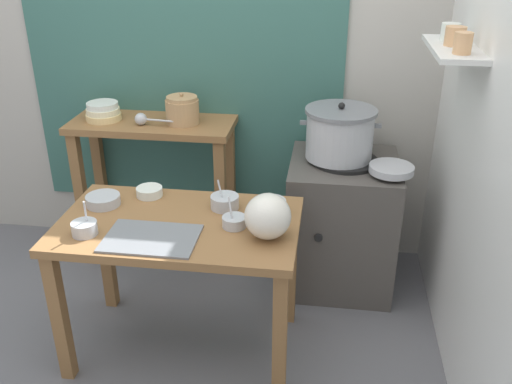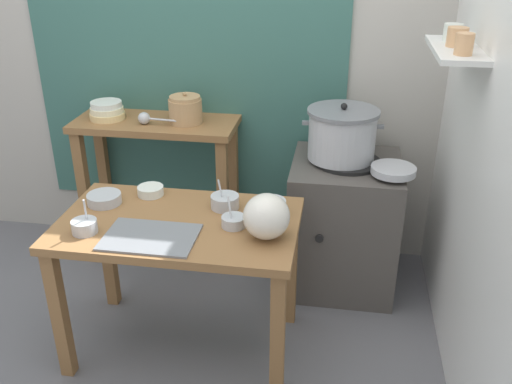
# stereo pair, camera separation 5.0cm
# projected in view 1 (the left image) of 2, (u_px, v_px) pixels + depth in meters

# --- Properties ---
(ground_plane) EXTENTS (9.00, 9.00, 0.00)m
(ground_plane) POSITION_uv_depth(u_px,v_px,m) (173.00, 342.00, 2.88)
(ground_plane) COLOR slate
(wall_back) EXTENTS (4.40, 0.12, 2.60)m
(wall_back) POSITION_uv_depth(u_px,v_px,m) (223.00, 44.00, 3.28)
(wall_back) COLOR #B2ADA3
(wall_back) RESTS_ON ground
(wall_right) EXTENTS (0.30, 3.20, 2.60)m
(wall_right) POSITION_uv_depth(u_px,v_px,m) (494.00, 96.00, 2.32)
(wall_right) COLOR white
(wall_right) RESTS_ON ground
(prep_table) EXTENTS (1.10, 0.66, 0.72)m
(prep_table) POSITION_uv_depth(u_px,v_px,m) (180.00, 242.00, 2.60)
(prep_table) COLOR olive
(prep_table) RESTS_ON ground
(back_shelf_table) EXTENTS (0.96, 0.40, 0.90)m
(back_shelf_table) POSITION_uv_depth(u_px,v_px,m) (155.00, 157.00, 3.36)
(back_shelf_table) COLOR olive
(back_shelf_table) RESTS_ON ground
(stove_block) EXTENTS (0.60, 0.61, 0.78)m
(stove_block) POSITION_uv_depth(u_px,v_px,m) (341.00, 222.00, 3.23)
(stove_block) COLOR #4C4742
(stove_block) RESTS_ON ground
(steamer_pot) EXTENTS (0.43, 0.39, 0.31)m
(steamer_pot) POSITION_uv_depth(u_px,v_px,m) (340.00, 133.00, 3.02)
(steamer_pot) COLOR #B7BABF
(steamer_pot) RESTS_ON stove_block
(clay_pot) EXTENTS (0.19, 0.19, 0.18)m
(clay_pot) POSITION_uv_depth(u_px,v_px,m) (182.00, 110.00, 3.21)
(clay_pot) COLOR tan
(clay_pot) RESTS_ON back_shelf_table
(bowl_stack_enamel) EXTENTS (0.21, 0.21, 0.11)m
(bowl_stack_enamel) POSITION_uv_depth(u_px,v_px,m) (103.00, 112.00, 3.27)
(bowl_stack_enamel) COLOR #E5C684
(bowl_stack_enamel) RESTS_ON back_shelf_table
(ladle) EXTENTS (0.26, 0.07, 0.07)m
(ladle) POSITION_uv_depth(u_px,v_px,m) (142.00, 119.00, 3.19)
(ladle) COLOR #B7BABF
(ladle) RESTS_ON back_shelf_table
(serving_tray) EXTENTS (0.40, 0.28, 0.01)m
(serving_tray) POSITION_uv_depth(u_px,v_px,m) (151.00, 238.00, 2.40)
(serving_tray) COLOR slate
(serving_tray) RESTS_ON prep_table
(plastic_bag) EXTENTS (0.20, 0.21, 0.20)m
(plastic_bag) POSITION_uv_depth(u_px,v_px,m) (268.00, 216.00, 2.38)
(plastic_bag) COLOR silver
(plastic_bag) RESTS_ON prep_table
(wide_pan) EXTENTS (0.23, 0.23, 0.04)m
(wide_pan) POSITION_uv_depth(u_px,v_px,m) (391.00, 169.00, 2.89)
(wide_pan) COLOR #B7BABF
(wide_pan) RESTS_ON stove_block
(prep_bowl_0) EXTENTS (0.14, 0.14, 0.07)m
(prep_bowl_0) POSITION_uv_depth(u_px,v_px,m) (271.00, 206.00, 2.61)
(prep_bowl_0) COLOR #B7BABF
(prep_bowl_0) RESTS_ON prep_table
(prep_bowl_1) EXTENTS (0.13, 0.13, 0.05)m
(prep_bowl_1) POSITION_uv_depth(u_px,v_px,m) (149.00, 191.00, 2.78)
(prep_bowl_1) COLOR silver
(prep_bowl_1) RESTS_ON prep_table
(prep_bowl_2) EXTENTS (0.11, 0.11, 0.14)m
(prep_bowl_2) POSITION_uv_depth(u_px,v_px,m) (234.00, 221.00, 2.49)
(prep_bowl_2) COLOR #B7BABF
(prep_bowl_2) RESTS_ON prep_table
(prep_bowl_3) EXTENTS (0.13, 0.13, 0.14)m
(prep_bowl_3) POSITION_uv_depth(u_px,v_px,m) (225.00, 201.00, 2.65)
(prep_bowl_3) COLOR #B7BABF
(prep_bowl_3) RESTS_ON prep_table
(prep_bowl_4) EXTENTS (0.11, 0.11, 0.18)m
(prep_bowl_4) POSITION_uv_depth(u_px,v_px,m) (84.00, 228.00, 2.43)
(prep_bowl_4) COLOR #B7BABF
(prep_bowl_4) RESTS_ON prep_table
(prep_bowl_5) EXTENTS (0.16, 0.16, 0.05)m
(prep_bowl_5) POSITION_uv_depth(u_px,v_px,m) (103.00, 200.00, 2.69)
(prep_bowl_5) COLOR #B7BABF
(prep_bowl_5) RESTS_ON prep_table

